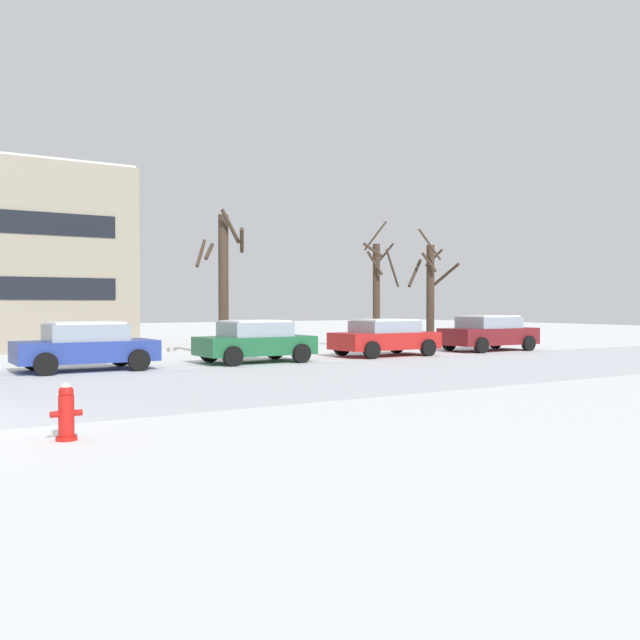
# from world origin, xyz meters

# --- Properties ---
(fire_hydrant) EXTENTS (0.44, 0.30, 0.83)m
(fire_hydrant) POSITION_xyz_m (2.03, -2.37, 0.41)
(fire_hydrant) COLOR red
(fire_hydrant) RESTS_ON ground
(parked_car_blue) EXTENTS (3.97, 2.13, 1.43)m
(parked_car_blue) POSITION_xyz_m (4.84, 8.30, 0.73)
(parked_car_blue) COLOR #283D93
(parked_car_blue) RESTS_ON ground
(parked_car_green) EXTENTS (3.84, 2.10, 1.42)m
(parked_car_green) POSITION_xyz_m (10.36, 8.24, 0.73)
(parked_car_green) COLOR #1E6038
(parked_car_green) RESTS_ON ground
(parked_car_red) EXTENTS (4.03, 2.15, 1.39)m
(parked_car_red) POSITION_xyz_m (15.88, 8.36, 0.72)
(parked_car_red) COLOR red
(parked_car_red) RESTS_ON ground
(parked_car_maroon) EXTENTS (4.19, 2.11, 1.49)m
(parked_car_maroon) POSITION_xyz_m (21.41, 8.41, 0.76)
(parked_car_maroon) COLOR maroon
(parked_car_maroon) RESTS_ON ground
(tree_far_right) EXTENTS (2.22, 2.19, 5.45)m
(tree_far_right) POSITION_xyz_m (10.58, 11.32, 2.86)
(tree_far_right) COLOR #423326
(tree_far_right) RESTS_ON ground
(tree_far_left) EXTENTS (2.14, 1.95, 5.35)m
(tree_far_left) POSITION_xyz_m (20.85, 11.49, 2.54)
(tree_far_left) COLOR #423326
(tree_far_left) RESTS_ON ground
(tree_far_mid) EXTENTS (1.74, 1.79, 5.65)m
(tree_far_mid) POSITION_xyz_m (18.12, 11.86, 2.56)
(tree_far_mid) COLOR #423326
(tree_far_mid) RESTS_ON ground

